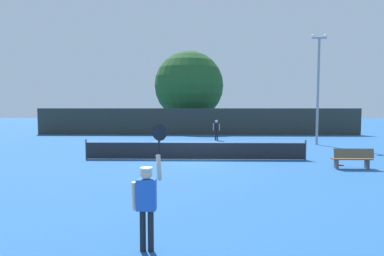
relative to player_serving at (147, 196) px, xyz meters
name	(u,v)px	position (x,y,z in m)	size (l,w,h in m)	color
ground_plane	(195,159)	(0.76, 11.15, -1.12)	(120.00, 120.00, 0.00)	#235693
tennis_net	(195,150)	(0.76, 11.15, -0.61)	(11.93, 0.08, 1.07)	#232328
perimeter_fence	(197,122)	(0.76, 26.34, 0.21)	(32.44, 0.12, 2.65)	#2D332D
player_serving	(147,196)	(0.00, 0.00, 0.00)	(0.67, 0.40, 2.54)	blue
player_receiving	(216,128)	(2.41, 21.13, -0.08)	(0.57, 0.25, 1.69)	black
tennis_ball	(222,152)	(2.41, 13.82, -1.08)	(0.07, 0.07, 0.07)	#CCE033
spare_racket	(338,164)	(7.85, 9.73, -1.10)	(0.28, 0.52, 0.04)	black
courtside_bench	(352,158)	(8.06, 8.74, -0.64)	(1.80, 0.44, 0.95)	brown
light_pole	(318,82)	(9.76, 18.14, 3.51)	(1.18, 0.28, 8.13)	gray
large_tree	(189,86)	(-0.28, 32.04, 4.14)	(8.04, 8.04, 9.28)	brown
parked_car_near	(278,124)	(10.45, 33.14, -0.34)	(2.46, 4.42, 1.69)	#B7B7BC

